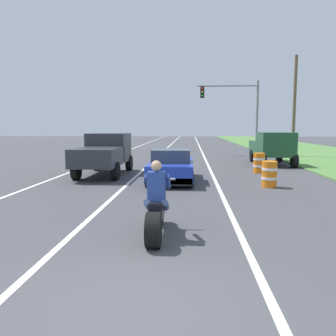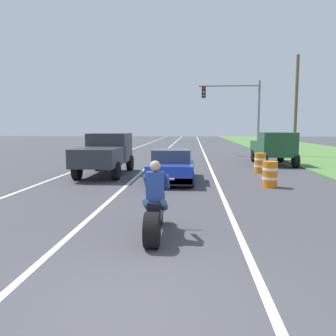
{
  "view_description": "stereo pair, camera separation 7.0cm",
  "coord_description": "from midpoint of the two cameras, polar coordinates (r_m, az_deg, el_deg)",
  "views": [
    {
      "loc": [
        0.72,
        -4.07,
        2.3
      ],
      "look_at": [
        0.01,
        6.74,
        1.0
      ],
      "focal_mm": 36.74,
      "sensor_mm": 36.0,
      "label": 1
    },
    {
      "loc": [
        0.79,
        -4.07,
        2.3
      ],
      "look_at": [
        0.01,
        6.74,
        1.0
      ],
      "focal_mm": 36.74,
      "sensor_mm": 36.0,
      "label": 2
    }
  ],
  "objects": [
    {
      "name": "sports_car_blue",
      "position": [
        14.58,
        0.83,
        0.26
      ],
      "size": [
        1.84,
        4.3,
        1.37
      ],
      "color": "#1E38B2",
      "rests_on": "ground"
    },
    {
      "name": "pickup_truck_left_lane_dark_grey",
      "position": [
        16.75,
        -10.23,
        2.65
      ],
      "size": [
        2.02,
        4.8,
        1.98
      ],
      "color": "#2D3035",
      "rests_on": "ground"
    },
    {
      "name": "lane_stripe_left_solid",
      "position": [
        24.95,
        -10.21,
        1.45
      ],
      "size": [
        0.14,
        120.0,
        0.01
      ],
      "primitive_type": "cube",
      "color": "white",
      "rests_on": "ground"
    },
    {
      "name": "traffic_light_mast_near",
      "position": [
        28.89,
        11.87,
        10.11
      ],
      "size": [
        4.95,
        0.34,
        6.0
      ],
      "color": "gray",
      "rests_on": "ground"
    },
    {
      "name": "ground_plane",
      "position": [
        4.74,
        -6.02,
        -22.25
      ],
      "size": [
        160.0,
        160.0,
        0.0
      ],
      "primitive_type": "plane",
      "color": "#424247"
    },
    {
      "name": "construction_barrel_mid",
      "position": [
        17.82,
        15.13,
        0.82
      ],
      "size": [
        0.58,
        0.58,
        1.0
      ],
      "color": "orange",
      "rests_on": "ground"
    },
    {
      "name": "utility_pole_roadside",
      "position": [
        28.33,
        20.53,
        9.52
      ],
      "size": [
        0.24,
        0.24,
        7.68
      ],
      "primitive_type": "cylinder",
      "color": "brown",
      "rests_on": "ground"
    },
    {
      "name": "motorcycle_with_rider",
      "position": [
        7.16,
        -1.84,
        -6.96
      ],
      "size": [
        0.7,
        2.21,
        1.62
      ],
      "color": "black",
      "rests_on": "ground"
    },
    {
      "name": "lane_stripe_right_solid",
      "position": [
        24.2,
        6.55,
        1.35
      ],
      "size": [
        0.14,
        120.0,
        0.01
      ],
      "primitive_type": "cube",
      "color": "white",
      "rests_on": "ground"
    },
    {
      "name": "lane_stripe_centre_dashed",
      "position": [
        24.31,
        -1.96,
        1.42
      ],
      "size": [
        0.14,
        120.0,
        0.01
      ],
      "primitive_type": "cube",
      "color": "white",
      "rests_on": "ground"
    },
    {
      "name": "pickup_truck_right_shoulder_dark_green",
      "position": [
        22.05,
        17.14,
        3.44
      ],
      "size": [
        2.02,
        4.8,
        1.98
      ],
      "color": "#1E4C2D",
      "rests_on": "ground"
    },
    {
      "name": "construction_barrel_nearest",
      "position": [
        13.69,
        16.69,
        -0.99
      ],
      "size": [
        0.58,
        0.58,
        1.0
      ],
      "color": "orange",
      "rests_on": "ground"
    }
  ]
}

